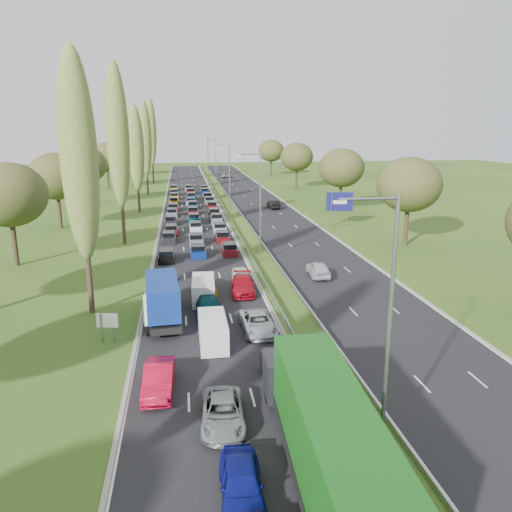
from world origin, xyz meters
TOP-DOWN VIEW (x-y plane):
  - ground at (4.50, 80.00)m, footprint 260.00×260.00m
  - near_carriageway at (-2.25, 82.50)m, footprint 10.50×215.00m
  - far_carriageway at (11.25, 82.50)m, footprint 10.50×215.00m
  - central_reservation at (4.50, 82.50)m, footprint 2.36×215.00m
  - lamp_columns at (4.50, 78.00)m, footprint 0.18×140.18m
  - poplar_row at (-11.50, 68.17)m, footprint 2.80×127.80m
  - woodland_left at (-22.00, 62.63)m, footprint 8.00×166.00m
  - woodland_right at (24.00, 66.67)m, footprint 8.00×153.00m
  - traffic_queue_fill at (-2.24, 77.74)m, footprint 9.13×69.72m
  - near_car_1 at (-5.63, 15.42)m, footprint 1.81×4.73m
  - near_car_4 at (-2.03, 6.31)m, footprint 1.92×4.40m
  - near_car_6 at (-2.32, 11.66)m, footprint 2.44×4.81m
  - near_car_7 at (-2.17, 27.10)m, footprint 2.12×4.85m
  - near_car_8 at (-2.16, 32.55)m, footprint 2.01×4.67m
  - near_car_9 at (1.14, 15.55)m, footprint 1.79×4.56m
  - near_car_10 at (1.19, 23.03)m, footprint 2.53×5.05m
  - near_car_11 at (1.20, 32.06)m, footprint 2.45×5.17m
  - near_car_12 at (1.50, 35.28)m, footprint 1.82×4.10m
  - far_car_0 at (9.30, 36.10)m, footprint 1.93×4.53m
  - far_car_1 at (12.76, 79.84)m, footprint 1.89×4.82m
  - far_car_2 at (9.43, 141.41)m, footprint 2.78×5.30m
  - blue_lorry at (-5.68, 26.41)m, footprint 2.33×8.41m
  - green_lorry at (1.46, 6.73)m, footprint 2.77×14.95m
  - white_van_front at (-2.21, 21.60)m, footprint 1.85×4.72m
  - white_van_rear at (-2.44, 30.66)m, footprint 1.89×4.81m
  - info_sign at (-9.40, 22.82)m, footprint 1.49×0.38m
  - direction_sign at (19.40, 61.16)m, footprint 3.97×0.71m

SIDE VIEW (x-z plane):
  - ground at x=4.50m, z-range 0.00..0.00m
  - near_carriageway at x=-2.25m, z-range -0.02..0.02m
  - far_carriageway at x=11.25m, z-range -0.02..0.02m
  - traffic_queue_fill at x=-2.24m, z-range 0.04..0.84m
  - central_reservation at x=4.50m, z-range 0.39..0.71m
  - near_car_6 at x=-2.32m, z-range 0.02..1.33m
  - near_car_12 at x=1.50m, z-range 0.02..1.39m
  - near_car_10 at x=1.19m, z-range 0.02..1.39m
  - near_car_7 at x=-2.17m, z-range 0.02..1.41m
  - far_car_2 at x=9.43m, z-range 0.02..1.44m
  - near_car_11 at x=1.20m, z-range 0.02..1.48m
  - near_car_4 at x=-2.03m, z-range 0.02..1.49m
  - near_car_9 at x=1.14m, z-range 0.02..1.50m
  - far_car_0 at x=9.30m, z-range 0.02..1.55m
  - near_car_1 at x=-5.63m, z-range 0.02..1.56m
  - far_car_1 at x=12.76m, z-range 0.02..1.58m
  - near_car_8 at x=-2.16m, z-range 0.02..1.59m
  - white_van_front at x=-2.21m, z-range 0.03..1.92m
  - white_van_rear at x=-2.44m, z-range 0.03..1.96m
  - info_sign at x=-9.40m, z-range 0.32..2.42m
  - blue_lorry at x=-5.68m, z-range 0.08..3.63m
  - green_lorry at x=1.46m, z-range 0.15..4.58m
  - direction_sign at x=19.40m, z-range 0.97..6.17m
  - lamp_columns at x=4.50m, z-range 0.00..12.00m
  - woodland_right at x=24.00m, z-range 2.13..13.23m
  - woodland_left at x=-22.00m, z-range 2.13..13.23m
  - poplar_row at x=-11.50m, z-range 1.17..23.61m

